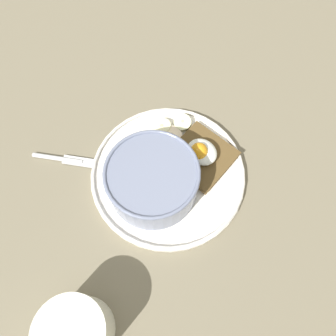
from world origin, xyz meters
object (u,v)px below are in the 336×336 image
toast_slice (201,157)px  poached_egg (201,152)px  banana_slice_back (182,123)px  oatmeal_bowl (154,181)px  banana_slice_right (172,135)px  banana_slice_left (162,127)px  coffee_mug (76,332)px  knife (67,160)px  banana_slice_front (158,141)px

toast_slice → poached_egg: size_ratio=1.42×
banana_slice_back → oatmeal_bowl: bearing=-68.4°
oatmeal_bowl → banana_slice_right: oatmeal_bowl is taller
banana_slice_left → banana_slice_back: banana_slice_back is taller
oatmeal_bowl → toast_slice: size_ratio=1.45×
poached_egg → banana_slice_left: 8.97cm
banana_slice_back → coffee_mug: 36.01cm
toast_slice → poached_egg: (-0.07, -0.21, 1.90)cm
poached_egg → coffee_mug: 31.33cm
oatmeal_bowl → banana_slice_right: size_ratio=2.95×
oatmeal_bowl → toast_slice: 9.79cm
banana_slice_left → banana_slice_right: 2.42cm
banana_slice_left → banana_slice_right: (2.41, -0.03, -0.06)cm
oatmeal_bowl → coffee_mug: 22.93cm
poached_egg → banana_slice_right: bearing=-179.2°
poached_egg → knife: 22.92cm
banana_slice_back → banana_slice_front: bearing=-97.7°
banana_slice_left → coffee_mug: bearing=-65.6°
coffee_mug → toast_slice: bearing=99.4°
banana_slice_back → knife: (-10.10, -18.38, -1.31)cm
coffee_mug → knife: 27.15cm
oatmeal_bowl → banana_slice_back: bearing=111.6°
poached_egg → banana_slice_right: 6.65cm
oatmeal_bowl → banana_slice_back: oatmeal_bowl is taller
toast_slice → banana_slice_front: bearing=-159.7°
oatmeal_bowl → toast_slice: oatmeal_bowl is taller
banana_slice_left → coffee_mug: 33.94cm
toast_slice → banana_slice_back: size_ratio=2.31×
oatmeal_bowl → coffee_mug: (7.07, -21.81, -0.10)cm
knife → banana_slice_front: bearing=53.9°
banana_slice_left → banana_slice_back: bearing=55.5°
banana_slice_front → coffee_mug: 31.11cm
poached_egg → banana_slice_front: bearing=-161.0°
knife → banana_slice_right: bearing=55.7°
toast_slice → banana_slice_right: (-6.41, -0.30, -0.09)cm
banana_slice_front → knife: bearing=-126.1°
toast_slice → banana_slice_front: (-7.46, -2.77, -0.01)cm
banana_slice_left → coffee_mug: size_ratio=0.48×
poached_egg → coffee_mug: (5.23, -30.88, 0.45)cm
poached_egg → banana_slice_back: 7.53cm
oatmeal_bowl → coffee_mug: bearing=-72.0°
banana_slice_right → knife: (-10.39, -15.25, -1.19)cm
poached_egg → coffee_mug: coffee_mug is taller
banana_slice_back → knife: banana_slice_back is taller
banana_slice_front → coffee_mug: bearing=-66.0°
banana_slice_left → knife: bearing=-117.6°
poached_egg → banana_slice_left: size_ratio=1.62×
poached_egg → banana_slice_left: bearing=-179.7°
banana_slice_right → coffee_mug: 32.99cm
poached_egg → knife: bearing=-137.5°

